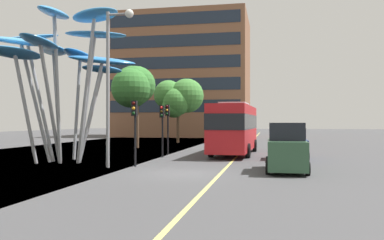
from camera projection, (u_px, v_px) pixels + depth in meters
ground at (169, 174)px, 18.64m from camera, size 120.00×240.00×0.10m
red_bus at (234, 126)px, 29.26m from camera, size 3.00×10.16×3.76m
leaf_sculpture at (65, 52)px, 23.75m from camera, size 9.12×8.46×8.87m
traffic_light_kerb_near at (135, 119)px, 21.18m from camera, size 0.28×0.42×3.49m
traffic_light_kerb_far at (162, 120)px, 26.65m from camera, size 0.28×0.42×3.46m
traffic_light_island_mid at (168, 118)px, 29.11m from camera, size 0.28×0.42×3.62m
car_parked_near at (286, 149)px, 19.16m from camera, size 1.93×4.20×2.33m
car_parked_mid at (291, 144)px, 25.42m from camera, size 1.97×4.30×1.99m
street_lamp at (113, 69)px, 20.70m from camera, size 1.47×0.44×8.15m
tree_pavement_near at (134, 86)px, 36.97m from camera, size 3.81×4.43×7.57m
tree_pavement_far at (177, 98)px, 45.84m from camera, size 5.79×4.51×7.32m
backdrop_building at (184, 78)px, 66.94m from camera, size 21.24×14.70×19.53m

